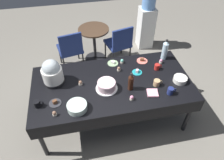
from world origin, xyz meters
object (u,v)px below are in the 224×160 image
Objects in this scene: soda_bottle_water at (165,50)px; round_cafe_table at (94,39)px; glass_salad_bowl at (77,107)px; dessert_plate_teal at (137,72)px; cupcake_cocoa at (122,61)px; maroon_chair_left at (70,48)px; maroon_chair_right at (119,42)px; cupcake_berry at (80,83)px; cupcake_lemon at (119,69)px; slow_cooker at (52,73)px; coffee_mug_navy at (171,91)px; coffee_mug_tan at (157,83)px; potluck_table at (112,86)px; coffee_mug_red at (157,67)px; frosted_layer_cake at (107,86)px; cupcake_rose at (132,98)px; dessert_plate_sage at (113,63)px; ceramic_snack_bowl at (180,79)px; soda_bottle_cola at (131,82)px; water_cooler at (146,22)px; cupcake_mint at (54,114)px; dessert_plate_coral at (142,60)px; dessert_plate_charcoal at (55,103)px; coffee_mug_black at (37,104)px.

soda_bottle_water is 0.47× the size of round_cafe_table.
dessert_plate_teal is (0.91, 0.50, -0.03)m from glass_salad_bowl.
cupcake_cocoa is 0.08× the size of maroon_chair_left.
maroon_chair_right reaches higher than round_cafe_table.
cupcake_berry is 0.61m from cupcake_lemon.
maroon_chair_left and maroon_chair_right have the same top height.
slow_cooker reaches higher than coffee_mug_navy.
potluck_table is at bearing 164.12° from coffee_mug_tan.
soda_bottle_water reaches higher than round_cafe_table.
potluck_table is 15.19× the size of dessert_plate_teal.
dessert_plate_teal is 0.58m from soda_bottle_water.
frosted_layer_cake is at bearing -162.68° from coffee_mug_red.
dessert_plate_teal is (1.18, -0.04, -0.16)m from slow_cooker.
coffee_mug_tan is at bearing -58.18° from dessert_plate_teal.
frosted_layer_cake is at bearing 33.11° from glass_salad_bowl.
cupcake_rose is at bearing -83.02° from round_cafe_table.
coffee_mug_tan is at bearing -49.50° from dessert_plate_sage.
cupcake_berry is 0.20× the size of soda_bottle_water.
maroon_chair_left is (-1.44, 0.95, -0.42)m from soda_bottle_water.
maroon_chair_left is 1.18× the size of round_cafe_table.
slow_cooker is 1.75m from ceramic_snack_bowl.
round_cafe_table is (-0.27, 1.72, -0.38)m from soda_bottle_cola.
coffee_mug_navy is (0.71, -0.35, 0.11)m from potluck_table.
water_cooler is (1.63, 2.21, -0.20)m from glass_salad_bowl.
dessert_plate_teal is 0.43× the size of soda_bottle_water.
round_cafe_table is (0.73, 1.97, -0.28)m from cupcake_mint.
maroon_chair_left is at bearing 134.45° from ceramic_snack_bowl.
cupcake_mint is 0.96m from cupcake_rose.
coffee_mug_red is at bearing 3.14° from dessert_plate_teal.
maroon_chair_left is at bearing 129.45° from cupcake_cocoa.
dessert_plate_coral is at bearing -3.88° from dessert_plate_sage.
soda_bottle_water reaches higher than dessert_plate_charcoal.
dessert_plate_teal is 2.15× the size of cupcake_mint.
water_cooler reaches higher than cupcake_cocoa.
cupcake_mint is at bearing -155.56° from frosted_layer_cake.
glass_salad_bowl is 2.00m from round_cafe_table.
cupcake_lemon is 0.41m from soda_bottle_cola.
soda_bottle_water is at bearing 38.52° from soda_bottle_cola.
coffee_mug_red is at bearing -55.42° from dessert_plate_coral.
potluck_table is at bearing -12.35° from slow_cooker.
cupcake_rose is 0.53× the size of coffee_mug_tan.
cupcake_cocoa is at bearing 31.55° from dessert_plate_charcoal.
dessert_plate_teal is 0.12× the size of water_cooler.
coffee_mug_black is at bearing -117.52° from round_cafe_table.
soda_bottle_cola is 0.32× the size of maroon_chair_right.
cupcake_cocoa reaches higher than dessert_plate_coral.
glass_salad_bowl is at bearing -146.89° from frosted_layer_cake.
frosted_layer_cake reaches higher than glass_salad_bowl.
round_cafe_table is (0.93, 1.79, -0.30)m from coffee_mug_black.
maroon_chair_left is (-1.24, 1.69, -0.31)m from coffee_mug_navy.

